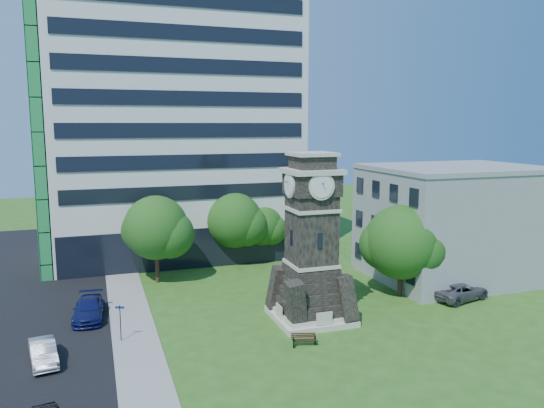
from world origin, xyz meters
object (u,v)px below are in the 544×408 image
object	(u,v)px
car_street_mid	(43,352)
park_bench	(304,339)
clock_tower	(311,249)
car_street_north	(89,309)
car_east_lot	(460,291)
street_sign	(120,319)

from	to	relation	value
car_street_mid	park_bench	world-z (taller)	car_street_mid
clock_tower	park_bench	size ratio (longest dim) A/B	7.68
clock_tower	car_street_north	bearing A→B (deg)	161.19
car_east_lot	street_sign	distance (m)	26.70
car_street_mid	park_bench	size ratio (longest dim) A/B	2.55
car_street_north	park_bench	size ratio (longest dim) A/B	3.22
car_street_north	car_east_lot	bearing A→B (deg)	-5.82
park_bench	car_east_lot	bearing A→B (deg)	30.99
park_bench	street_sign	world-z (taller)	street_sign
car_street_north	park_bench	world-z (taller)	car_street_north
car_street_mid	street_sign	bearing A→B (deg)	12.46
park_bench	street_sign	size ratio (longest dim) A/B	0.64
car_street_north	clock_tower	bearing A→B (deg)	-14.38
park_bench	street_sign	bearing A→B (deg)	173.50
car_street_north	park_bench	distance (m)	16.25
car_street_mid	park_bench	xyz separation A→B (m)	(15.75, -2.66, -0.23)
clock_tower	park_bench	world-z (taller)	clock_tower
park_bench	car_street_mid	bearing A→B (deg)	-174.14
clock_tower	car_street_mid	bearing A→B (deg)	-174.92
clock_tower	car_street_mid	size ratio (longest dim) A/B	3.01
clock_tower	car_street_north	distance (m)	16.91
car_street_north	park_bench	bearing A→B (deg)	-31.38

